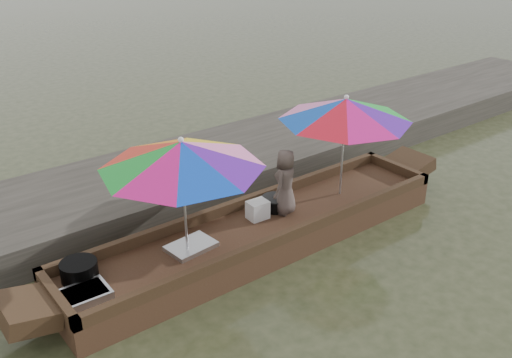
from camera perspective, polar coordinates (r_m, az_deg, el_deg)
water at (r=8.02m, az=0.44°, el=-6.72°), size 80.00×80.00×0.00m
dock at (r=9.52m, az=-7.77°, el=0.15°), size 22.00×2.20×0.50m
boat_hull at (r=7.93m, az=0.45°, el=-5.65°), size 5.78×1.20×0.35m
cooking_pot at (r=7.00m, az=-17.26°, el=-8.75°), size 0.43×0.43×0.23m
tray_crayfish at (r=6.70m, az=-17.02°, el=-11.08°), size 0.61×0.43×0.09m
tray_scallop at (r=7.34m, az=-6.51°, el=-6.70°), size 0.64×0.47×0.06m
charcoal_grill at (r=8.20m, az=1.91°, el=-2.47°), size 0.37×0.37×0.17m
supply_bag at (r=7.93m, az=0.17°, el=-3.10°), size 0.29×0.24×0.26m
vendor at (r=7.94m, az=2.96°, el=-0.28°), size 0.55×0.47×0.96m
umbrella_bow at (r=6.90m, az=-7.19°, el=-1.87°), size 2.30×2.30×1.55m
umbrella_stern at (r=8.45m, az=8.69°, el=3.26°), size 1.98×1.98×1.55m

